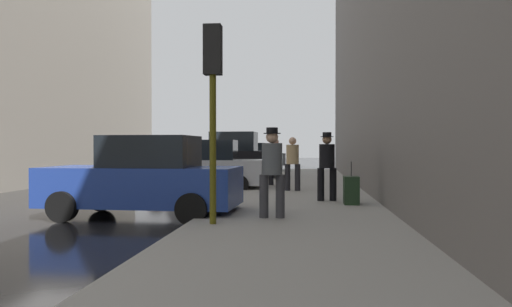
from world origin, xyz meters
TOP-DOWN VIEW (x-y plane):
  - ground_plane at (0.00, 0.00)m, footprint 120.00×120.00m
  - sidewalk at (6.00, 0.00)m, footprint 4.00×40.00m
  - parked_blue_sedan at (2.65, -1.42)m, footprint 4.27×2.19m
  - parked_silver_sedan at (2.65, 4.97)m, footprint 4.26×2.16m
  - parked_black_suv at (2.65, 11.07)m, footprint 4.65×2.16m
  - parked_dark_green_sedan at (2.65, 17.45)m, footprint 4.27×2.19m
  - parked_gray_coupe at (2.65, 23.29)m, footprint 4.25×2.15m
  - fire_hydrant at (4.45, 7.63)m, footprint 0.42×0.22m
  - traffic_light at (4.50, -3.12)m, footprint 0.32×0.32m
  - pedestrian_with_fedora at (6.71, 0.99)m, footprint 0.52×0.45m
  - pedestrian_in_red_jacket at (5.05, 6.24)m, footprint 0.50×0.41m
  - pedestrian_in_tan_coat at (5.74, 3.95)m, footprint 0.51×0.43m
  - pedestrian_with_beanie at (5.51, -2.25)m, footprint 0.51×0.43m
  - rolling_suitcase at (7.27, 0.30)m, footprint 0.36×0.56m

SIDE VIEW (x-z plane):
  - ground_plane at x=0.00m, z-range 0.00..0.00m
  - sidewalk at x=6.00m, z-range 0.00..0.15m
  - rolling_suitcase at x=7.27m, z-range -0.03..1.01m
  - fire_hydrant at x=4.45m, z-range 0.15..0.85m
  - parked_blue_sedan at x=2.65m, z-range -0.05..1.74m
  - parked_silver_sedan at x=2.65m, z-range -0.05..1.74m
  - parked_dark_green_sedan at x=2.65m, z-range -0.05..1.74m
  - parked_gray_coupe at x=2.65m, z-range -0.05..1.74m
  - parked_black_suv at x=2.65m, z-range -0.09..2.16m
  - pedestrian_in_red_jacket at x=5.05m, z-range 0.25..1.96m
  - pedestrian_in_tan_coat at x=5.74m, z-range 0.25..1.96m
  - pedestrian_with_fedora at x=6.71m, z-range 0.25..2.02m
  - pedestrian_with_beanie at x=5.51m, z-range 0.25..2.02m
  - traffic_light at x=4.50m, z-range 0.96..4.56m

